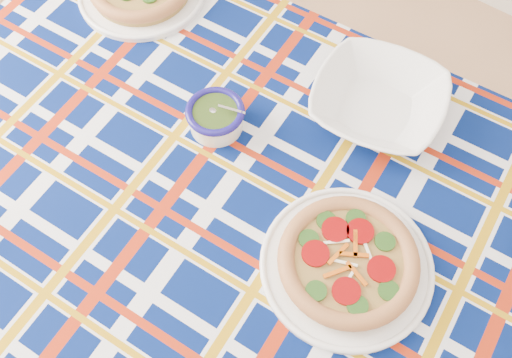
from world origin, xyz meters
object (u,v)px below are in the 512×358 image
Objects in this scene: main_focaccia_plate at (348,261)px; pesto_bowl at (216,116)px; dining_table at (258,225)px; serving_bowl at (378,102)px.

main_focaccia_plate is 0.41m from pesto_bowl.
dining_table is 13.82× the size of pesto_bowl.
pesto_bowl is 0.45× the size of serving_bowl.
dining_table is 0.23m from main_focaccia_plate.
serving_bowl is at bearing 74.42° from dining_table.
main_focaccia_plate is at bearing -15.15° from pesto_bowl.
serving_bowl is at bearing 42.85° from pesto_bowl.
pesto_bowl is (-0.39, 0.11, 0.00)m from main_focaccia_plate.
serving_bowl is (0.25, 0.24, -0.00)m from pesto_bowl.
serving_bowl reaches higher than dining_table.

